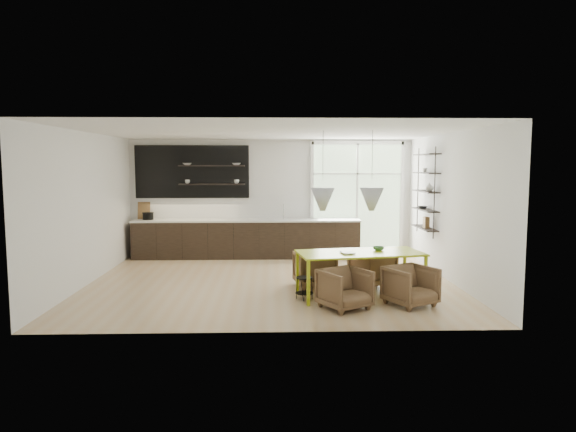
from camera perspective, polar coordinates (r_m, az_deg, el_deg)
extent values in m
cube|color=tan|center=(10.09, -1.89, -7.37)|extent=(7.00, 6.00, 0.01)
cube|color=silver|center=(12.86, -1.88, 2.04)|extent=(7.00, 0.02, 2.90)
cube|color=silver|center=(10.48, -21.43, 0.78)|extent=(0.02, 6.00, 2.90)
cube|color=silver|center=(10.46, 17.64, 0.90)|extent=(0.02, 6.00, 2.90)
cube|color=silver|center=(9.85, -1.95, 9.33)|extent=(7.00, 6.00, 0.01)
cube|color=#B2D1A5|center=(13.00, 7.65, 2.03)|extent=(2.20, 0.02, 2.70)
cube|color=white|center=(12.97, 7.67, 2.02)|extent=(2.30, 0.08, 2.80)
cone|color=silver|center=(9.39, 3.88, 1.86)|extent=(0.44, 0.44, 0.42)
cone|color=silver|center=(9.52, 9.28, 1.85)|extent=(0.44, 0.44, 0.42)
cylinder|color=black|center=(9.37, 3.91, 6.77)|extent=(0.01, 0.01, 0.89)
cylinder|color=black|center=(9.50, 9.35, 6.70)|extent=(0.01, 0.01, 0.89)
cube|color=black|center=(12.64, -4.59, -2.60)|extent=(5.50, 0.65, 0.90)
cube|color=beige|center=(12.58, -4.61, -0.48)|extent=(5.54, 0.69, 0.04)
cube|color=silver|center=(12.87, -4.54, 0.91)|extent=(5.50, 0.02, 0.55)
cube|color=black|center=(12.94, -10.58, 4.85)|extent=(2.80, 0.06, 1.30)
cube|color=black|center=(12.73, -8.46, 5.54)|extent=(1.60, 0.28, 0.03)
cube|color=black|center=(12.74, -8.43, 3.52)|extent=(1.60, 0.28, 0.03)
cube|color=brown|center=(13.17, -15.71, 0.60)|extent=(0.30, 0.10, 0.42)
cylinder|color=silver|center=(12.65, -0.52, 0.48)|extent=(0.02, 0.02, 0.40)
imported|color=white|center=(12.82, -11.14, 5.68)|extent=(0.22, 0.22, 0.05)
imported|color=white|center=(12.68, -5.76, 5.76)|extent=(0.22, 0.22, 0.05)
imported|color=white|center=(12.83, -11.10, 3.77)|extent=(0.12, 0.12, 0.10)
imported|color=white|center=(12.69, -5.74, 3.83)|extent=(0.12, 0.12, 0.10)
cylinder|color=black|center=(12.96, -15.29, -0.05)|extent=(0.26, 0.26, 0.16)
cube|color=black|center=(10.96, 15.95, 2.47)|extent=(0.02, 0.02, 1.90)
cube|color=black|center=(12.11, 14.24, 2.81)|extent=(0.02, 0.02, 1.90)
cube|color=black|center=(11.60, 14.95, -1.29)|extent=(0.26, 1.20, 0.02)
cube|color=black|center=(11.56, 15.00, 0.67)|extent=(0.26, 1.20, 0.02)
cube|color=black|center=(11.53, 15.05, 2.65)|extent=(0.26, 1.20, 0.02)
cube|color=black|center=(11.52, 15.10, 4.64)|extent=(0.26, 1.20, 0.03)
cube|color=black|center=(11.52, 15.16, 6.63)|extent=(0.26, 1.20, 0.03)
imported|color=white|center=(11.29, 15.43, 3.13)|extent=(0.18, 0.18, 0.19)
imported|color=#333338|center=(11.75, 14.73, 0.95)|extent=(0.22, 0.22, 0.05)
imported|color=white|center=(11.62, 14.97, 4.94)|extent=(0.10, 0.10, 0.09)
cube|color=brown|center=(11.49, 15.11, -0.70)|extent=(0.10, 0.18, 0.24)
cube|color=#AFC412|center=(8.97, 8.01, -4.09)|extent=(2.26, 1.29, 0.03)
cube|color=#AFC412|center=(8.36, 2.28, -7.48)|extent=(0.05, 0.05, 0.75)
cube|color=#AFC412|center=(9.19, 1.05, -6.27)|extent=(0.05, 0.05, 0.75)
cube|color=#AFC412|center=(9.04, 15.03, -6.68)|extent=(0.05, 0.05, 0.75)
cube|color=#AFC412|center=(9.80, 12.82, -5.65)|extent=(0.05, 0.05, 0.75)
imported|color=brown|center=(9.69, 2.96, -5.91)|extent=(0.82, 0.84, 0.66)
imported|color=brown|center=(9.86, 9.33, -5.82)|extent=(0.94, 0.95, 0.64)
imported|color=brown|center=(8.26, 6.33, -8.05)|extent=(0.95, 0.95, 0.64)
imported|color=brown|center=(8.63, 13.47, -7.56)|extent=(0.95, 0.95, 0.65)
cylinder|color=black|center=(8.77, 1.82, -6.86)|extent=(0.28, 0.28, 0.02)
cylinder|color=black|center=(8.83, 1.82, -8.55)|extent=(0.30, 0.30, 0.01)
cylinder|color=black|center=(8.78, 2.66, -8.10)|extent=(0.01, 0.01, 0.37)
cylinder|color=black|center=(8.93, 2.06, -7.85)|extent=(0.01, 0.01, 0.37)
cylinder|color=black|center=(8.85, 0.98, -7.99)|extent=(0.01, 0.01, 0.37)
cylinder|color=black|center=(8.69, 1.58, -8.25)|extent=(0.01, 0.01, 0.37)
imported|color=white|center=(8.78, 5.96, -4.09)|extent=(0.24, 0.31, 0.03)
imported|color=#3F7247|center=(9.21, 10.03, -3.57)|extent=(0.25, 0.25, 0.06)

